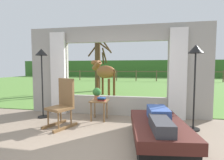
{
  "coord_description": "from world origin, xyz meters",
  "views": [
    {
      "loc": [
        0.83,
        -2.62,
        1.38
      ],
      "look_at": [
        0.0,
        1.8,
        1.05
      ],
      "focal_mm": 27.66,
      "sensor_mm": 36.0,
      "label": 1
    }
  ],
  "objects_px": {
    "horse": "(104,72)",
    "pasture_tree": "(98,63)",
    "book_stack": "(102,99)",
    "floor_lamp_right": "(195,61)",
    "reclining_person": "(159,117)",
    "potted_plant": "(97,93)",
    "rocking_chair": "(63,103)",
    "side_table": "(99,104)",
    "floor_lamp_left": "(42,62)",
    "recliner_sofa": "(158,133)"
  },
  "relations": [
    {
      "from": "recliner_sofa",
      "to": "horse",
      "type": "distance_m",
      "value": 5.47
    },
    {
      "from": "potted_plant",
      "to": "pasture_tree",
      "type": "height_order",
      "value": "pasture_tree"
    },
    {
      "from": "reclining_person",
      "to": "floor_lamp_right",
      "type": "bearing_deg",
      "value": 42.7
    },
    {
      "from": "potted_plant",
      "to": "floor_lamp_right",
      "type": "relative_size",
      "value": 0.17
    },
    {
      "from": "reclining_person",
      "to": "floor_lamp_left",
      "type": "distance_m",
      "value": 3.39
    },
    {
      "from": "horse",
      "to": "pasture_tree",
      "type": "height_order",
      "value": "pasture_tree"
    },
    {
      "from": "potted_plant",
      "to": "floor_lamp_left",
      "type": "relative_size",
      "value": 0.17
    },
    {
      "from": "side_table",
      "to": "reclining_person",
      "type": "bearing_deg",
      "value": -42.17
    },
    {
      "from": "potted_plant",
      "to": "horse",
      "type": "distance_m",
      "value": 3.74
    },
    {
      "from": "potted_plant",
      "to": "recliner_sofa",
      "type": "bearing_deg",
      "value": -40.83
    },
    {
      "from": "potted_plant",
      "to": "book_stack",
      "type": "distance_m",
      "value": 0.25
    },
    {
      "from": "floor_lamp_right",
      "to": "horse",
      "type": "distance_m",
      "value": 5.01
    },
    {
      "from": "rocking_chair",
      "to": "horse",
      "type": "height_order",
      "value": "horse"
    },
    {
      "from": "floor_lamp_left",
      "to": "pasture_tree",
      "type": "relative_size",
      "value": 0.57
    },
    {
      "from": "pasture_tree",
      "to": "reclining_person",
      "type": "bearing_deg",
      "value": -66.42
    },
    {
      "from": "book_stack",
      "to": "floor_lamp_right",
      "type": "height_order",
      "value": "floor_lamp_right"
    },
    {
      "from": "reclining_person",
      "to": "floor_lamp_left",
      "type": "xyz_separation_m",
      "value": [
        -3.0,
        1.22,
        1.0
      ]
    },
    {
      "from": "floor_lamp_right",
      "to": "horse",
      "type": "relative_size",
      "value": 1.08
    },
    {
      "from": "recliner_sofa",
      "to": "side_table",
      "type": "height_order",
      "value": "side_table"
    },
    {
      "from": "floor_lamp_left",
      "to": "potted_plant",
      "type": "bearing_deg",
      "value": 4.51
    },
    {
      "from": "rocking_chair",
      "to": "pasture_tree",
      "type": "height_order",
      "value": "pasture_tree"
    },
    {
      "from": "recliner_sofa",
      "to": "floor_lamp_right",
      "type": "relative_size",
      "value": 0.96
    },
    {
      "from": "floor_lamp_right",
      "to": "pasture_tree",
      "type": "height_order",
      "value": "pasture_tree"
    },
    {
      "from": "recliner_sofa",
      "to": "floor_lamp_left",
      "type": "xyz_separation_m",
      "value": [
        -3.0,
        1.17,
        1.3
      ]
    },
    {
      "from": "book_stack",
      "to": "floor_lamp_left",
      "type": "bearing_deg",
      "value": 179.85
    },
    {
      "from": "side_table",
      "to": "book_stack",
      "type": "height_order",
      "value": "book_stack"
    },
    {
      "from": "rocking_chair",
      "to": "floor_lamp_right",
      "type": "bearing_deg",
      "value": 29.27
    },
    {
      "from": "potted_plant",
      "to": "pasture_tree",
      "type": "distance_m",
      "value": 5.56
    },
    {
      "from": "reclining_person",
      "to": "floor_lamp_left",
      "type": "height_order",
      "value": "floor_lamp_left"
    },
    {
      "from": "recliner_sofa",
      "to": "reclining_person",
      "type": "height_order",
      "value": "reclining_person"
    },
    {
      "from": "rocking_chair",
      "to": "side_table",
      "type": "height_order",
      "value": "rocking_chair"
    },
    {
      "from": "floor_lamp_left",
      "to": "pasture_tree",
      "type": "height_order",
      "value": "pasture_tree"
    },
    {
      "from": "reclining_person",
      "to": "side_table",
      "type": "distance_m",
      "value": 1.91
    },
    {
      "from": "horse",
      "to": "side_table",
      "type": "bearing_deg",
      "value": -131.85
    },
    {
      "from": "floor_lamp_left",
      "to": "pasture_tree",
      "type": "bearing_deg",
      "value": 88.88
    },
    {
      "from": "pasture_tree",
      "to": "book_stack",
      "type": "bearing_deg",
      "value": -73.87
    },
    {
      "from": "side_table",
      "to": "floor_lamp_right",
      "type": "relative_size",
      "value": 0.28
    },
    {
      "from": "floor_lamp_right",
      "to": "pasture_tree",
      "type": "relative_size",
      "value": 0.57
    },
    {
      "from": "book_stack",
      "to": "floor_lamp_right",
      "type": "relative_size",
      "value": 0.11
    },
    {
      "from": "reclining_person",
      "to": "potted_plant",
      "type": "height_order",
      "value": "potted_plant"
    },
    {
      "from": "side_table",
      "to": "floor_lamp_right",
      "type": "height_order",
      "value": "floor_lamp_right"
    },
    {
      "from": "side_table",
      "to": "horse",
      "type": "distance_m",
      "value": 3.85
    },
    {
      "from": "potted_plant",
      "to": "floor_lamp_right",
      "type": "distance_m",
      "value": 2.48
    },
    {
      "from": "rocking_chair",
      "to": "book_stack",
      "type": "xyz_separation_m",
      "value": [
        0.8,
        0.55,
        0.02
      ]
    },
    {
      "from": "reclining_person",
      "to": "potted_plant",
      "type": "relative_size",
      "value": 4.49
    },
    {
      "from": "potted_plant",
      "to": "horse",
      "type": "bearing_deg",
      "value": 100.03
    },
    {
      "from": "recliner_sofa",
      "to": "horse",
      "type": "xyz_separation_m",
      "value": [
        -2.14,
        4.95,
        0.94
      ]
    },
    {
      "from": "horse",
      "to": "pasture_tree",
      "type": "xyz_separation_m",
      "value": [
        -0.76,
        1.64,
        0.49
      ]
    },
    {
      "from": "rocking_chair",
      "to": "horse",
      "type": "relative_size",
      "value": 0.65
    },
    {
      "from": "recliner_sofa",
      "to": "rocking_chair",
      "type": "height_order",
      "value": "rocking_chair"
    }
  ]
}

